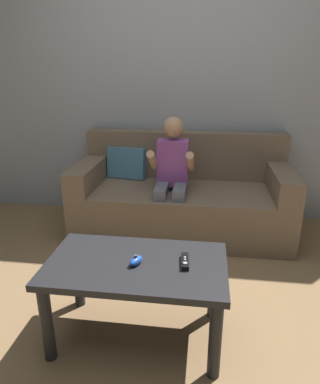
{
  "coord_description": "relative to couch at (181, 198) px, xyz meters",
  "views": [
    {
      "loc": [
        0.23,
        -1.51,
        1.37
      ],
      "look_at": [
        -0.06,
        0.66,
        0.58
      ],
      "focal_mm": 32.57,
      "sensor_mm": 36.0,
      "label": 1
    }
  ],
  "objects": [
    {
      "name": "ground_plane",
      "position": [
        -0.04,
        -1.33,
        -0.29
      ],
      "size": [
        8.12,
        8.12,
        0.0
      ],
      "primitive_type": "plane",
      "color": "olive"
    },
    {
      "name": "wall_back",
      "position": [
        -0.04,
        0.39,
        0.96
      ],
      "size": [
        4.06,
        0.05,
        2.5
      ],
      "primitive_type": "cube",
      "color": "#999EA8",
      "rests_on": "ground"
    },
    {
      "name": "couch",
      "position": [
        0.0,
        0.0,
        0.0
      ],
      "size": [
        1.79,
        0.8,
        0.82
      ],
      "color": "#75604C",
      "rests_on": "ground"
    },
    {
      "name": "person_seated_on_couch",
      "position": [
        -0.07,
        -0.19,
        0.27
      ],
      "size": [
        0.35,
        0.43,
        1.0
      ],
      "color": "slate",
      "rests_on": "ground"
    },
    {
      "name": "coffee_table",
      "position": [
        -0.13,
        -1.36,
        0.08
      ],
      "size": [
        0.9,
        0.52,
        0.45
      ],
      "color": "#232326",
      "rests_on": "ground"
    },
    {
      "name": "game_remote_black_near_edge",
      "position": [
        0.12,
        -1.34,
        0.17
      ],
      "size": [
        0.05,
        0.14,
        0.03
      ],
      "color": "black",
      "rests_on": "coffee_table"
    },
    {
      "name": "nunchuk_blue",
      "position": [
        -0.12,
        -1.38,
        0.18
      ],
      "size": [
        0.08,
        0.1,
        0.05
      ],
      "color": "blue",
      "rests_on": "coffee_table"
    }
  ]
}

